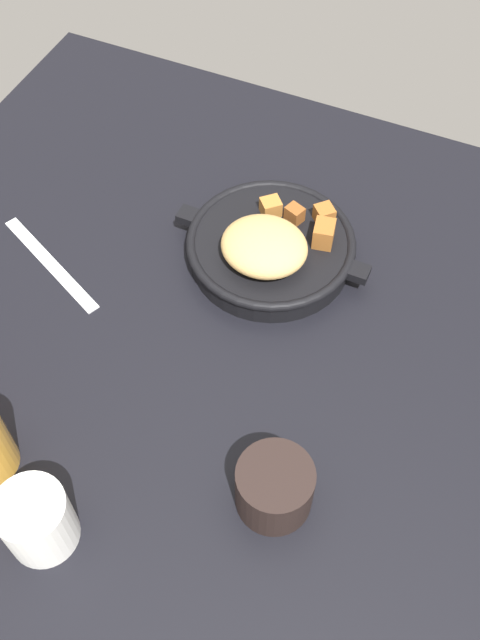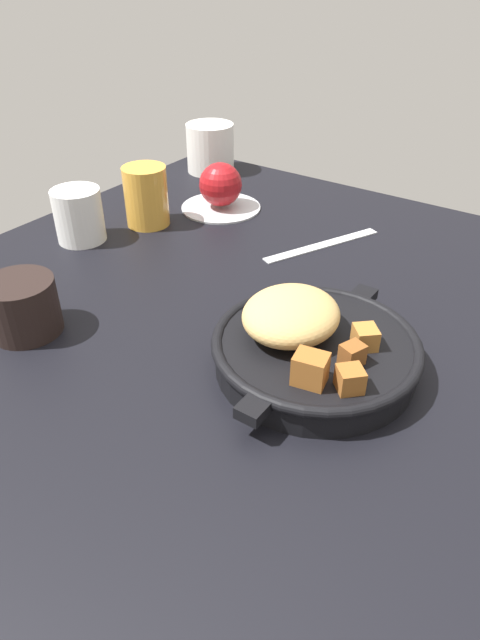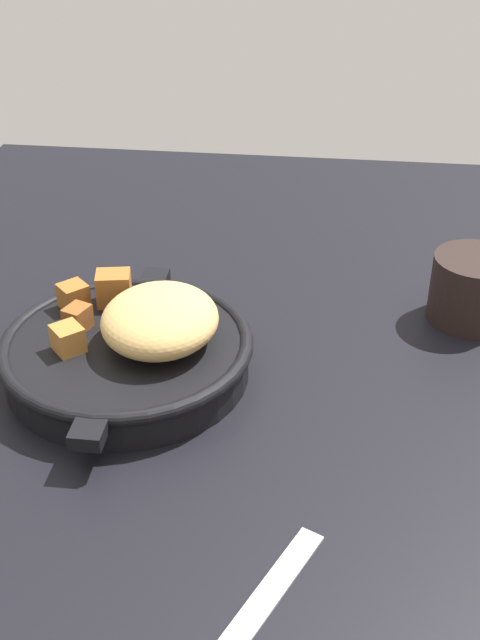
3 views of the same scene
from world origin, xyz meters
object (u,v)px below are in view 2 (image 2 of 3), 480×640
(cast_iron_skillet, at_px, (311,345))
(coffee_mug_dark, at_px, (22,307))
(ceramic_mug_white, at_px, (210,148))
(white_creamer_pitcher, at_px, (79,215))
(red_apple, at_px, (221,184))
(juice_glass_amber, at_px, (146,196))
(butter_knife, at_px, (322,245))

(cast_iron_skillet, height_order, coffee_mug_dark, cast_iron_skillet)
(ceramic_mug_white, relative_size, coffee_mug_dark, 1.12)
(white_creamer_pitcher, bearing_deg, coffee_mug_dark, -147.01)
(cast_iron_skillet, relative_size, coffee_mug_dark, 3.25)
(red_apple, height_order, white_creamer_pitcher, white_creamer_pitcher)
(red_apple, relative_size, juice_glass_amber, 0.77)
(cast_iron_skillet, height_order, red_apple, same)
(juice_glass_amber, bearing_deg, white_creamer_pitcher, 156.85)
(butter_knife, relative_size, white_creamer_pitcher, 2.53)
(ceramic_mug_white, height_order, white_creamer_pitcher, ceramic_mug_white)
(red_apple, xyz_separation_m, butter_knife, (-0.03, -0.20, -0.04))
(red_apple, bearing_deg, coffee_mug_dark, -176.08)
(cast_iron_skillet, relative_size, juice_glass_amber, 2.83)
(ceramic_mug_white, relative_size, juice_glass_amber, 0.98)
(ceramic_mug_white, height_order, juice_glass_amber, juice_glass_amber)
(cast_iron_skillet, relative_size, red_apple, 3.67)
(coffee_mug_dark, height_order, white_creamer_pitcher, white_creamer_pitcher)
(cast_iron_skillet, distance_m, butter_knife, 0.28)
(red_apple, bearing_deg, cast_iron_skillet, -131.06)
(cast_iron_skillet, xyz_separation_m, white_creamer_pitcher, (0.07, 0.42, 0.01))
(cast_iron_skillet, xyz_separation_m, red_apple, (0.28, 0.32, 0.01))
(coffee_mug_dark, relative_size, juice_glass_amber, 0.87)
(white_creamer_pitcher, relative_size, juice_glass_amber, 0.85)
(red_apple, relative_size, butter_knife, 0.36)
(butter_knife, height_order, white_creamer_pitcher, white_creamer_pitcher)
(coffee_mug_dark, bearing_deg, cast_iron_skillet, -66.74)
(white_creamer_pitcher, bearing_deg, red_apple, -25.02)
(ceramic_mug_white, height_order, coffee_mug_dark, ceramic_mug_white)
(cast_iron_skillet, xyz_separation_m, coffee_mug_dark, (-0.12, 0.29, 0.00))
(red_apple, distance_m, juice_glass_amber, 0.13)
(cast_iron_skillet, bearing_deg, butter_knife, 25.10)
(cast_iron_skillet, relative_size, ceramic_mug_white, 2.89)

